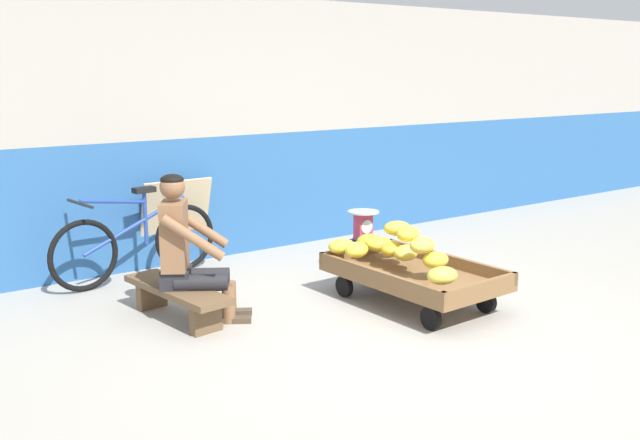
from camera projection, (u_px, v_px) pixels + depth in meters
name	position (u px, v px, depth m)	size (l,w,h in m)	color
ground_plane	(425.00, 340.00, 5.13)	(80.00, 80.00, 0.00)	#A39E93
back_wall	(217.00, 128.00, 7.31)	(16.00, 0.30, 2.62)	#2D609E
banana_cart	(413.00, 276.00, 5.87)	(0.89, 1.47, 0.36)	brown
banana_pile	(394.00, 247.00, 5.91)	(0.75, 1.35, 0.27)	gold
low_bench	(177.00, 295.00, 5.51)	(0.44, 1.13, 0.27)	brown
vendor_seated	(187.00, 248.00, 5.44)	(0.74, 0.66, 1.14)	brown
plastic_crate	(363.00, 256.00, 6.84)	(0.36, 0.28, 0.30)	#234CA8
weighing_scale	(363.00, 225.00, 6.78)	(0.30, 0.30, 0.29)	#28282D
bicycle_near_left	(136.00, 243.00, 6.53)	(1.65, 0.48, 0.86)	black
sign_board	(175.00, 222.00, 7.03)	(0.70, 0.29, 0.87)	#C6B289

